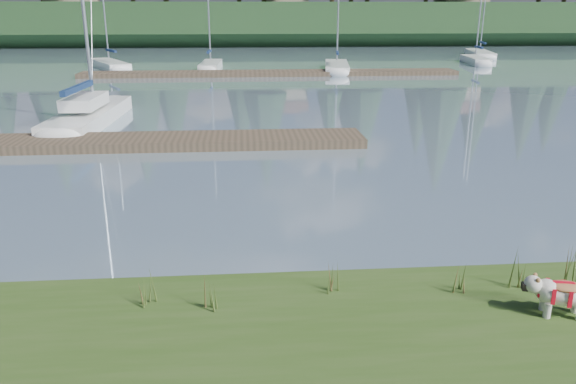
{
  "coord_description": "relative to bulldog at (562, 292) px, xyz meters",
  "views": [
    {
      "loc": [
        -0.01,
        -9.55,
        4.3
      ],
      "look_at": [
        0.72,
        -0.5,
        1.36
      ],
      "focal_mm": 35.0,
      "sensor_mm": 36.0,
      "label": 1
    }
  ],
  "objects": [
    {
      "name": "ground",
      "position": [
        -4.21,
        33.11,
        -0.69
      ],
      "size": [
        200.0,
        200.0,
        0.0
      ],
      "primitive_type": "plane",
      "color": "#829AAD",
      "rests_on": "ground"
    },
    {
      "name": "ridge",
      "position": [
        -4.21,
        76.11,
        1.81
      ],
      "size": [
        200.0,
        20.0,
        5.0
      ],
      "primitive_type": "cube",
      "color": "#1B3419",
      "rests_on": "ground"
    },
    {
      "name": "bulldog",
      "position": [
        0.0,
        0.0,
        0.0
      ],
      "size": [
        0.93,
        0.5,
        0.55
      ],
      "rotation": [
        0.0,
        0.0,
        2.9
      ],
      "color": "silver",
      "rests_on": "bank"
    },
    {
      "name": "sailboat_main",
      "position": [
        -10.29,
        16.88,
        -0.27
      ],
      "size": [
        1.95,
        8.46,
        12.14
      ],
      "rotation": [
        0.0,
        0.0,
        1.53
      ],
      "color": "white",
      "rests_on": "ground"
    },
    {
      "name": "dock_near",
      "position": [
        -8.21,
        12.11,
        -0.54
      ],
      "size": [
        16.0,
        2.0,
        0.3
      ],
      "primitive_type": "cube",
      "color": "#4C3D2C",
      "rests_on": "ground"
    },
    {
      "name": "dock_far",
      "position": [
        -2.21,
        33.11,
        -0.54
      ],
      "size": [
        26.0,
        2.2,
        0.3
      ],
      "primitive_type": "cube",
      "color": "#4C3D2C",
      "rests_on": "ground"
    },
    {
      "name": "sailboat_bg_1",
      "position": [
        -14.83,
        39.76,
        -0.36
      ],
      "size": [
        4.88,
        7.86,
        11.9
      ],
      "rotation": [
        0.0,
        0.0,
        2.02
      ],
      "color": "white",
      "rests_on": "ground"
    },
    {
      "name": "sailboat_bg_2",
      "position": [
        -6.57,
        38.07,
        -0.36
      ],
      "size": [
        1.58,
        6.87,
        10.38
      ],
      "rotation": [
        0.0,
        0.0,
        1.54
      ],
      "color": "white",
      "rests_on": "ground"
    },
    {
      "name": "sailboat_bg_3",
      "position": [
        2.93,
        36.5,
        -0.37
      ],
      "size": [
        2.8,
        8.45,
        12.16
      ],
      "rotation": [
        0.0,
        0.0,
        1.43
      ],
      "color": "white",
      "rests_on": "ground"
    },
    {
      "name": "sailboat_bg_4",
      "position": [
        15.59,
        41.31,
        -0.36
      ],
      "size": [
        2.42,
        6.92,
        10.15
      ],
      "rotation": [
        0.0,
        0.0,
        1.41
      ],
      "color": "white",
      "rests_on": "ground"
    },
    {
      "name": "sailboat_bg_5",
      "position": [
        19.04,
        48.6,
        -0.37
      ],
      "size": [
        3.77,
        9.03,
        12.57
      ],
      "rotation": [
        0.0,
        0.0,
        1.33
      ],
      "color": "white",
      "rests_on": "ground"
    },
    {
      "name": "weed_0",
      "position": [
        -4.73,
        0.53,
        -0.12
      ],
      "size": [
        0.17,
        0.14,
        0.54
      ],
      "color": "#475B23",
      "rests_on": "bank"
    },
    {
      "name": "weed_1",
      "position": [
        -2.94,
        0.88,
        -0.14
      ],
      "size": [
        0.17,
        0.14,
        0.49
      ],
      "color": "#475B23",
      "rests_on": "bank"
    },
    {
      "name": "weed_2",
      "position": [
        -0.23,
        0.85,
        -0.08
      ],
      "size": [
        0.17,
        0.14,
        0.63
      ],
      "color": "#475B23",
      "rests_on": "bank"
    },
    {
      "name": "weed_3",
      "position": [
        -5.63,
        0.75,
        -0.11
      ],
      "size": [
        0.17,
        0.14,
        0.55
      ],
      "color": "#475B23",
      "rests_on": "bank"
    },
    {
      "name": "weed_4",
      "position": [
        -1.14,
        0.78,
        -0.15
      ],
      "size": [
        0.17,
        0.14,
        0.46
      ],
      "color": "#475B23",
      "rests_on": "bank"
    },
    {
      "name": "weed_5",
      "position": [
        0.55,
        0.68,
        -0.04
      ],
      "size": [
        0.17,
        0.14,
        0.72
      ],
      "color": "#475B23",
      "rests_on": "bank"
    },
    {
      "name": "mud_lip",
      "position": [
        -4.21,
        1.51,
        -0.62
      ],
      "size": [
        60.0,
        0.5,
        0.14
      ],
      "primitive_type": "cube",
      "color": "#33281C",
      "rests_on": "ground"
    }
  ]
}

